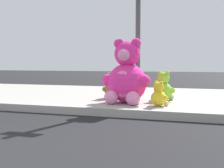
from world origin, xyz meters
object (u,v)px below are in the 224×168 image
(plush_lime, at_px, (164,89))
(plush_yellow, at_px, (159,96))
(plush_pink_large, at_px, (127,77))
(sign_pole, at_px, (138,24))
(plush_brown, at_px, (112,88))
(plush_lavender, at_px, (126,87))

(plush_lime, height_order, plush_yellow, plush_lime)
(plush_pink_large, distance_m, plush_yellow, 0.81)
(sign_pole, bearing_deg, plush_pink_large, -101.67)
(plush_brown, xyz_separation_m, plush_lavender, (0.13, 0.79, -0.04))
(plush_lavender, bearing_deg, sign_pole, -59.62)
(plush_brown, bearing_deg, plush_lavender, 80.36)
(plush_yellow, bearing_deg, plush_pink_large, 161.68)
(sign_pole, height_order, plush_brown, sign_pole)
(sign_pole, relative_size, plush_brown, 5.25)
(sign_pole, distance_m, plush_lime, 1.55)
(sign_pole, height_order, plush_yellow, sign_pole)
(plush_brown, bearing_deg, sign_pole, -0.59)
(sign_pole, distance_m, plush_lavender, 1.75)
(sign_pole, distance_m, plush_pink_large, 1.31)
(sign_pole, relative_size, plush_lavender, 6.19)
(plush_brown, bearing_deg, plush_lime, -1.94)
(plush_brown, distance_m, plush_yellow, 1.44)
(plush_brown, relative_size, plush_yellow, 1.26)
(sign_pole, bearing_deg, plush_lime, -3.32)
(plush_pink_large, distance_m, plush_lime, 0.94)
(sign_pole, xyz_separation_m, plush_yellow, (0.57, -0.82, -1.50))
(sign_pole, xyz_separation_m, plush_pink_large, (-0.12, -0.59, -1.17))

